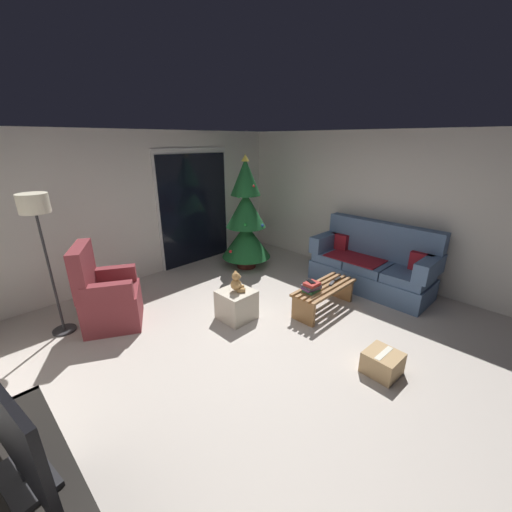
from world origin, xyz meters
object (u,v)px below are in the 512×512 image
Objects in this scene: ottoman at (237,305)px; couch at (372,265)px; cell_phone at (311,281)px; teddy_bear_honey at (237,283)px; remote_graphite at (332,283)px; armchair at (107,297)px; remote_black at (337,279)px; television at (10,432)px; floor_lamp at (37,218)px; christmas_tree at (246,220)px; cardboard_box_taped_mid_floor at (382,363)px; coffee_table at (324,294)px; book_stack at (311,287)px.

couch is at bearing -20.83° from ottoman.
teddy_bear_honey is at bearing 160.87° from cell_phone.
remote_graphite is 3.09m from armchair.
remote_black is 0.19× the size of television.
ottoman is at bearing 159.17° from couch.
ottoman is (1.80, -1.35, -1.30)m from floor_lamp.
christmas_tree is 1.93m from teddy_bear_honey.
cardboard_box_taped_mid_floor is (-1.04, -3.19, -0.81)m from christmas_tree.
couch reaches higher than coffee_table.
ottoman is 1.95m from cardboard_box_taped_mid_floor.
remote_graphite is at bearing -9.77° from book_stack.
cardboard_box_taped_mid_floor is at bearing -56.64° from floor_lamp.
remote_graphite is at bearing 8.93° from television.
book_stack is at bearing -97.59° from remote_black.
remote_graphite is at bearing 54.51° from cardboard_box_taped_mid_floor.
floor_lamp is 4.90× the size of cardboard_box_taped_mid_floor.
remote_graphite is at bearing -86.07° from remote_black.
floor_lamp is 2.60m from ottoman.
christmas_tree reaches higher than couch.
christmas_tree is at bearing 42.67° from teddy_bear_honey.
christmas_tree is at bearing -20.55° from remote_graphite.
couch is 1.48m from cell_phone.
christmas_tree is (-0.85, 2.13, 0.53)m from couch.
floor_lamp reaches higher than cell_phone.
remote_black is 2.08m from christmas_tree.
floor_lamp is 4.05× the size of ottoman.
cell_phone is 1.01m from teddy_bear_honey.
couch is 1.09× the size of floor_lamp.
christmas_tree is 2.52× the size of television.
cardboard_box_taped_mid_floor is (2.92, -0.57, -0.97)m from television.
coffee_table is 1.39m from cardboard_box_taped_mid_floor.
television reaches higher than coffee_table.
floor_lamp is (-2.85, 2.08, 1.25)m from coffee_table.
book_stack is at bearing -41.69° from teddy_bear_honey.
television is 2.30× the size of cardboard_box_taped_mid_floor.
cell_phone is 2.72m from armchair.
floor_lamp reaches higher than teddy_bear_honey.
floor_lamp is (-0.50, 0.27, 1.10)m from armchair.
remote_black is 3.96m from floor_lamp.
book_stack is at bearing 65.68° from remote_graphite.
couch is 0.93× the size of christmas_tree.
cell_phone is at bearing -37.99° from floor_lamp.
armchair is (-2.08, 1.75, -0.12)m from cell_phone.
armchair is (-2.07, 1.77, -0.04)m from book_stack.
coffee_table is at bearing 59.86° from cardboard_box_taped_mid_floor.
book_stack is 0.76× the size of cardboard_box_taped_mid_floor.
television is (-1.27, -2.43, 0.69)m from armchair.
ottoman is (1.30, -1.08, -0.20)m from armchair.
cell_phone is at bearing 71.27° from cardboard_box_taped_mid_floor.
remote_graphite is 1.42m from ottoman.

